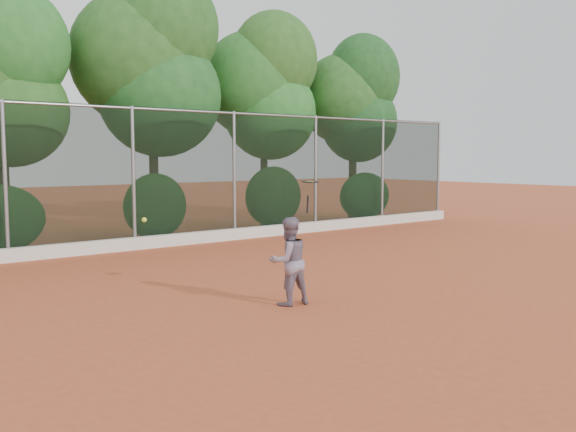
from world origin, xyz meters
TOP-DOWN VIEW (x-y plane):
  - ground at (0.00, 0.00)m, footprint 80.00×80.00m
  - concrete_curb at (0.00, 6.82)m, footprint 24.00×0.20m
  - tennis_player at (-0.87, -0.07)m, footprint 0.72×0.60m
  - chainlink_fence at (-0.00, 7.00)m, footprint 24.09×0.09m
  - foliage_backdrop at (-0.55, 8.98)m, footprint 23.70×3.63m
  - tennis_racket at (-0.55, -0.20)m, footprint 0.35×0.35m
  - tennis_ball_in_flight at (-3.04, 0.40)m, footprint 0.07×0.07m

SIDE VIEW (x-z plane):
  - ground at x=0.00m, z-range 0.00..0.00m
  - concrete_curb at x=0.00m, z-range 0.00..0.30m
  - tennis_player at x=-0.87m, z-range 0.00..1.36m
  - tennis_ball_in_flight at x=-3.04m, z-range 1.39..1.46m
  - chainlink_fence at x=0.00m, z-range 0.11..3.61m
  - tennis_racket at x=-0.55m, z-range 1.61..2.11m
  - foliage_backdrop at x=-0.55m, z-range 0.63..8.18m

